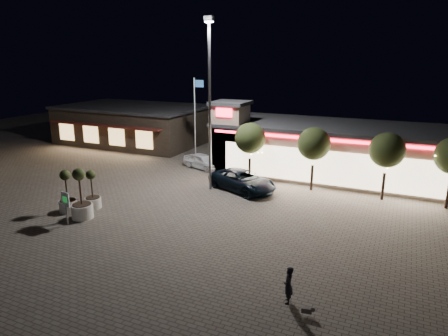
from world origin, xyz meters
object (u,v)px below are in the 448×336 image
at_px(pickup_truck, 242,181).
at_px(pedestrian, 288,285).
at_px(planter_left, 93,196).
at_px(white_sedan, 203,161).
at_px(planter_mid, 82,203).
at_px(valet_sign, 66,202).

height_order(pickup_truck, pedestrian, pedestrian).
bearing_deg(pickup_truck, planter_left, 157.23).
bearing_deg(white_sedan, planter_mid, -167.73).
relative_size(planter_left, valet_sign, 1.27).
relative_size(pickup_truck, valet_sign, 2.66).
bearing_deg(valet_sign, planter_mid, 89.06).
bearing_deg(planter_left, pedestrian, -18.54).
distance_m(white_sedan, valet_sign, 14.61).
distance_m(pedestrian, valet_sign, 14.29).
xyz_separation_m(pickup_truck, valet_sign, (-7.03, -10.35, 0.68)).
relative_size(pickup_truck, pedestrian, 3.47).
distance_m(pickup_truck, planter_mid, 11.52).
distance_m(planter_mid, valet_sign, 1.29).
xyz_separation_m(planter_left, planter_mid, (0.62, -1.61, 0.19)).
distance_m(planter_left, valet_sign, 2.95).
bearing_deg(valet_sign, white_sedan, 84.22).
bearing_deg(planter_mid, white_sedan, 83.79).
xyz_separation_m(pickup_truck, planter_left, (-7.62, -7.53, 0.04)).
height_order(white_sedan, planter_left, planter_left).
distance_m(pickup_truck, planter_left, 10.72).
height_order(planter_left, planter_mid, planter_mid).
distance_m(pickup_truck, white_sedan, 6.95).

